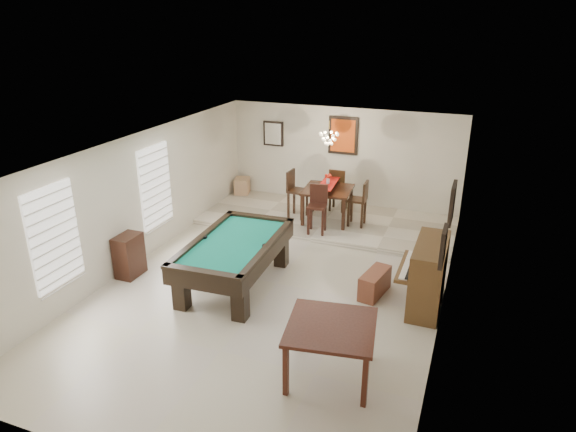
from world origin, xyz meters
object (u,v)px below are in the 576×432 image
Objects in this scene: upright_piano at (420,274)px; dining_table at (327,202)px; flower_vase at (328,179)px; chandelier at (329,134)px; pool_table at (235,264)px; piano_bench at (375,283)px; dining_chair_south at (317,210)px; square_table at (330,351)px; dining_chair_north at (338,189)px; corner_bench at (242,186)px; dining_chair_east at (357,203)px; dining_chair_west at (298,194)px; apothecary_chest at (129,256)px.

upright_piano is 1.28× the size of dining_table.
chandelier reaches higher than flower_vase.
piano_bench is (2.50, 0.59, -0.21)m from pool_table.
flower_vase reaches higher than dining_chair_south.
flower_vase is (-1.66, 5.30, 0.76)m from square_table.
dining_chair_north is 1.69m from chandelier.
corner_bench is (-2.78, 1.08, -0.83)m from flower_vase.
square_table is 1.98× the size of chandelier.
dining_chair_east is at bearing -2.56° from dining_table.
flower_vase is at bearing 87.01° from dining_chair_north.
corner_bench is (-5.32, 3.98, -0.26)m from upright_piano.
piano_bench is at bearing 116.08° from dining_chair_north.
chandelier is (0.70, 3.52, 1.76)m from pool_table.
dining_chair_south is at bearing 88.82° from dining_chair_north.
dining_chair_south is 1.00× the size of dining_chair_north.
dining_chair_west is (-0.73, 0.75, 0.03)m from dining_chair_south.
dining_chair_north is at bearing -140.65° from dining_chair_east.
apothecary_chest is at bearing -170.27° from upright_piano.
upright_piano is 3.31m from dining_chair_south.
square_table is 1.07× the size of dining_table.
chandelier is at bearing 76.18° from pool_table.
apothecary_chest is 5.11m from chandelier.
square_table is at bearing -55.15° from corner_bench.
dining_chair_north is (-1.61, 6.07, 0.25)m from square_table.
dining_table is at bearing 87.01° from dining_chair_north.
dining_chair_west is at bearing 138.97° from upright_piano.
dining_chair_south is 1.77m from chandelier.
dining_table is at bearing 53.62° from apothecary_chest.
apothecary_chest is (-2.08, -0.38, -0.02)m from pool_table.
square_table is 4.71m from apothecary_chest.
chandelier reaches higher than dining_chair_east.
dining_chair_east is at bearing -86.16° from dining_chair_west.
apothecary_chest is 0.76× the size of dining_chair_north.
dining_chair_west is at bearing 46.98° from dining_chair_north.
corner_bench is at bearing -5.50° from dining_chair_north.
dining_chair_south reaches higher than dining_chair_north.
pool_table reaches higher than piano_bench.
pool_table is 3.40m from dining_chair_west.
dining_chair_west is (-2.39, 5.25, 0.29)m from square_table.
upright_piano is at bearing -127.78° from dining_chair_west.
flower_vase reaches higher than upright_piano.
square_table is 1.03× the size of dining_chair_west.
piano_bench is (0.11, 2.45, -0.19)m from square_table.
dining_chair_east is (-0.93, 5.26, 0.25)m from square_table.
corner_bench is at bearing 139.18° from piano_bench.
upright_piano reaches higher than apothecary_chest.
piano_bench is at bearing -56.97° from dining_chair_south.
corner_bench is 0.79× the size of chandelier.
dining_chair_south is (-0.00, -0.80, 0.09)m from dining_table.
dining_chair_north is (0.05, 0.77, 0.09)m from dining_table.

